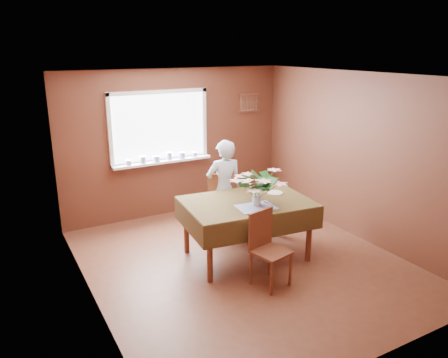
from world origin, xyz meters
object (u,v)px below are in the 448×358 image
chair_near (266,245)px  flower_bouquet (257,181)px  seated_woman (224,189)px  chair_far (222,200)px  dining_table (247,208)px

chair_near → flower_bouquet: (0.19, 0.52, 0.65)m
flower_bouquet → seated_woman: bearing=86.6°
chair_far → seated_woman: bearing=111.4°
chair_far → flower_bouquet: bearing=110.6°
chair_far → chair_near: bearing=105.1°
dining_table → flower_bouquet: (0.02, -0.21, 0.43)m
flower_bouquet → chair_near: bearing=-109.9°
dining_table → seated_woman: seated_woman is taller
dining_table → flower_bouquet: 0.48m
chair_near → chair_far: bearing=68.2°
seated_woman → flower_bouquet: (-0.06, -0.98, 0.40)m
dining_table → chair_near: (-0.17, -0.72, -0.21)m
dining_table → chair_far: 0.89m
dining_table → flower_bouquet: flower_bouquet is taller
seated_woman → chair_near: bearing=91.1°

